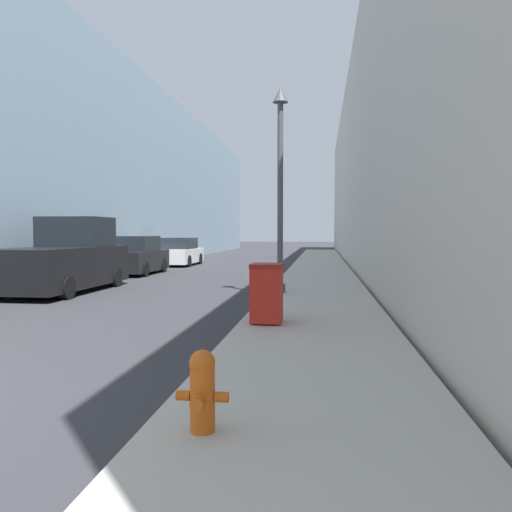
# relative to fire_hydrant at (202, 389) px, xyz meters

# --- Properties ---
(sidewalk_right) EXTENTS (2.95, 60.00, 0.13)m
(sidewalk_right) POSITION_rel_fire_hydrant_xyz_m (0.92, 17.48, -0.44)
(sidewalk_right) COLOR #B7B2A8
(sidewalk_right) RESTS_ON ground
(building_left_glass) EXTENTS (12.00, 60.00, 10.78)m
(building_left_glass) POSITION_rel_fire_hydrant_xyz_m (-14.82, 25.48, 4.89)
(building_left_glass) COLOR #849EB2
(building_left_glass) RESTS_ON ground
(building_right_stone) EXTENTS (12.00, 60.00, 11.33)m
(building_right_stone) POSITION_rel_fire_hydrant_xyz_m (8.50, 25.48, 5.17)
(building_right_stone) COLOR beige
(building_right_stone) RESTS_ON ground
(fire_hydrant) EXTENTS (0.46, 0.34, 0.71)m
(fire_hydrant) POSITION_rel_fire_hydrant_xyz_m (0.00, 0.00, 0.00)
(fire_hydrant) COLOR #D15614
(fire_hydrant) RESTS_ON sidewalk_right
(trash_bin) EXTENTS (0.59, 0.70, 1.13)m
(trash_bin) POSITION_rel_fire_hydrant_xyz_m (-0.02, 5.25, 0.21)
(trash_bin) COLOR red
(trash_bin) RESTS_ON sidewalk_right
(lamppost) EXTENTS (0.44, 0.44, 5.85)m
(lamppost) POSITION_rel_fire_hydrant_xyz_m (-0.17, 10.13, 3.07)
(lamppost) COLOR #4C4C51
(lamppost) RESTS_ON sidewalk_right
(pickup_truck) EXTENTS (2.28, 5.34, 2.36)m
(pickup_truck) POSITION_rel_fire_hydrant_xyz_m (-7.00, 10.62, 0.48)
(pickup_truck) COLOR black
(pickup_truck) RESTS_ON ground
(parked_sedan_near) EXTENTS (1.82, 4.06, 1.70)m
(parked_sedan_near) POSITION_rel_fire_hydrant_xyz_m (-7.15, 17.13, 0.28)
(parked_sedan_near) COLOR black
(parked_sedan_near) RESTS_ON ground
(parked_sedan_far) EXTENTS (1.94, 4.19, 1.57)m
(parked_sedan_far) POSITION_rel_fire_hydrant_xyz_m (-6.98, 23.23, 0.22)
(parked_sedan_far) COLOR silver
(parked_sedan_far) RESTS_ON ground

